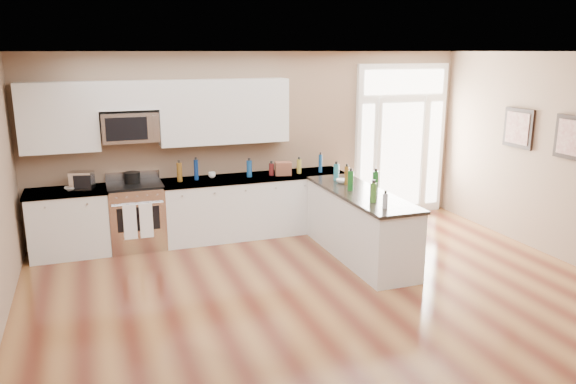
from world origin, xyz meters
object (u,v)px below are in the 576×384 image
Objects in this scene: peninsula_cabinet at (359,227)px; stockpot at (132,177)px; toaster_oven at (82,180)px; kitchen_range at (137,216)px.

peninsula_cabinet is 3.33m from stockpot.
peninsula_cabinet is 7.85× the size of toaster_oven.
kitchen_range is (-2.87, 1.45, 0.04)m from peninsula_cabinet.
stockpot is (-2.89, 1.54, 0.60)m from peninsula_cabinet.
stockpot reaches higher than peninsula_cabinet.
toaster_oven is at bearing -170.22° from stockpot.
kitchen_range is at bearing 153.24° from peninsula_cabinet.
stockpot is at bearing 25.96° from toaster_oven.
toaster_oven is at bearing -178.06° from kitchen_range.
toaster_oven is (-0.70, -0.02, 0.59)m from kitchen_range.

